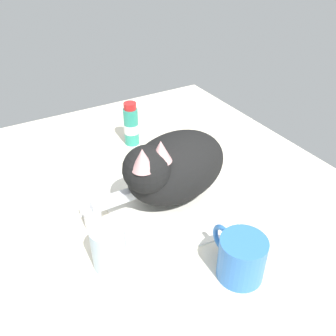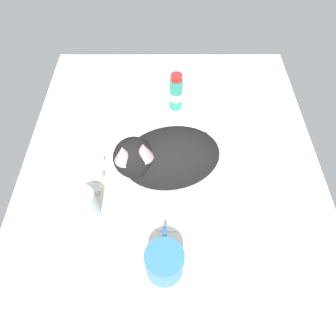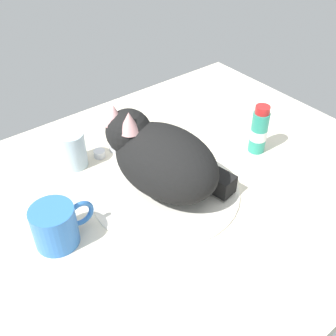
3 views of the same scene
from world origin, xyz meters
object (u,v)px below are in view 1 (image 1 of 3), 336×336
coffee_mug (241,257)px  rinse_cup (109,248)px  cat (172,167)px  toothpaste_bottle (131,125)px  faucet (100,214)px

coffee_mug → rinse_cup: rinse_cup is taller
cat → rinse_cup: 22.59cm
cat → rinse_cup: cat is taller
coffee_mug → cat: bearing=-0.6°
toothpaste_bottle → rinse_cup: bearing=149.5°
cat → coffee_mug: 24.58cm
toothpaste_bottle → coffee_mug: bearing=176.4°
cat → rinse_cup: size_ratio=3.18×
rinse_cup → cat: bearing=-61.0°
cat → toothpaste_bottle: bearing=-6.3°
faucet → rinse_cup: rinse_cup is taller
cat → rinse_cup: (-10.74, 19.35, -4.48)cm
coffee_mug → rinse_cup: 23.31cm
rinse_cup → toothpaste_bottle: bearing=-30.5°
faucet → toothpaste_bottle: bearing=-36.4°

